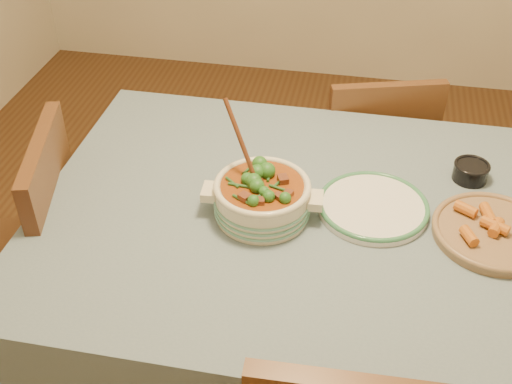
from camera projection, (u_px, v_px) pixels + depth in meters
dining_table at (349, 244)px, 1.73m from camera, size 1.68×1.08×0.76m
stew_casserole at (262, 196)px, 1.65m from camera, size 0.32×0.26×0.30m
white_plate at (373, 206)px, 1.70m from camera, size 0.36×0.36×0.03m
condiment_bowl at (471, 171)px, 1.80m from camera, size 0.12×0.12×0.05m
fried_plate at (494, 230)px, 1.61m from camera, size 0.36×0.36×0.05m
chair_far at (371, 158)px, 2.39m from camera, size 0.49×0.49×0.83m
chair_left at (29, 251)px, 1.93m from camera, size 0.51×0.51×0.90m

